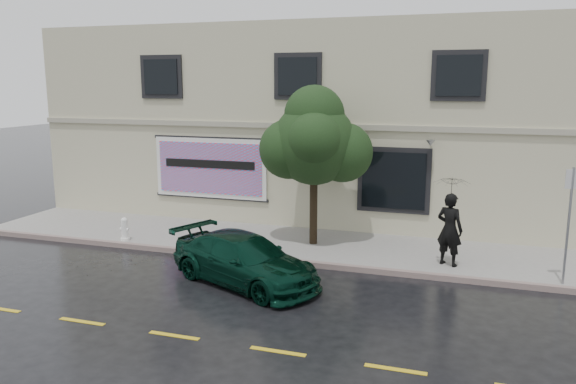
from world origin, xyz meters
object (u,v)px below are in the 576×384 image
(pedestrian, at_px, (450,229))
(street_tree, at_px, (314,144))
(car, at_px, (244,260))
(fire_hydrant, at_px, (125,229))

(pedestrian, relative_size, street_tree, 0.46)
(car, relative_size, fire_hydrant, 5.90)
(pedestrian, xyz_separation_m, fire_hydrant, (-9.73, -0.56, -0.64))
(fire_hydrant, bearing_deg, car, -38.48)
(car, bearing_deg, street_tree, 10.74)
(car, height_order, pedestrian, pedestrian)
(fire_hydrant, bearing_deg, pedestrian, -12.24)
(pedestrian, height_order, fire_hydrant, pedestrian)
(car, xyz_separation_m, fire_hydrant, (-4.88, 2.07, -0.12))
(pedestrian, bearing_deg, street_tree, 12.13)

